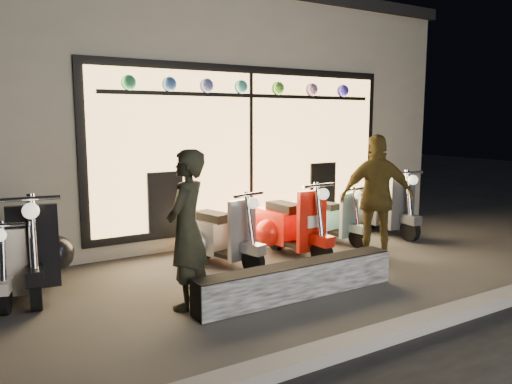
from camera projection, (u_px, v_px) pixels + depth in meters
ground at (274, 280)px, 6.34m from camera, size 40.00×40.00×0.00m
kerb at (392, 332)px, 4.64m from camera, size 40.00×0.25×0.12m
shop_building at (142, 115)px, 10.25m from camera, size 10.20×6.23×4.20m
graffiti_barrier at (298, 280)px, 5.71m from camera, size 2.57×0.28×0.40m
scooter_silver at (215, 234)px, 7.05m from camera, size 0.70×1.44×1.03m
scooter_red at (287, 225)px, 7.56m from camera, size 0.52×1.53×1.09m
scooter_black at (35, 249)px, 6.04m from camera, size 0.67×1.64×1.17m
scooter_cream at (16, 263)px, 5.81m from camera, size 0.65×1.29×0.92m
scooter_blue at (327, 219)px, 8.40m from camera, size 0.54×1.28×0.91m
scooter_grey at (379, 207)px, 9.02m from camera, size 0.59×1.57×1.12m
man at (187, 229)px, 5.33m from camera, size 0.73×0.73×1.72m
woman at (377, 198)px, 7.18m from camera, size 1.15×0.90×1.82m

